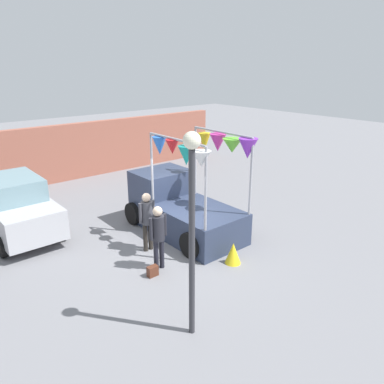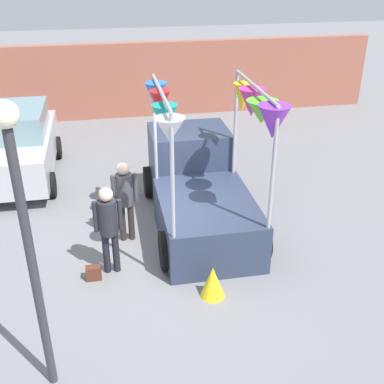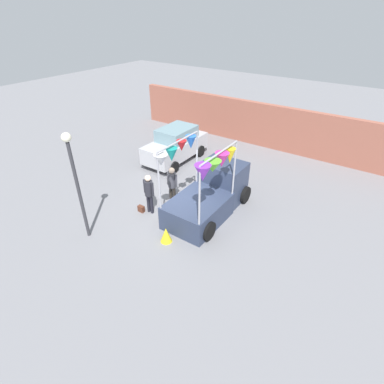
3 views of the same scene
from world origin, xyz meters
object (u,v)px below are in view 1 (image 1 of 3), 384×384
object	(u,v)px
street_lamp	(192,211)
parked_car	(16,206)
person_vendor	(147,216)
vendor_truck	(180,203)
person_customer	(158,232)
handbag	(153,271)
folded_kite_bundle_sunflower	(233,253)

from	to	relation	value
street_lamp	parked_car	bearing A→B (deg)	99.83
street_lamp	person_vendor	bearing A→B (deg)	69.80
vendor_truck	person_customer	bearing A→B (deg)	-141.10
parked_car	handbag	distance (m)	5.26
street_lamp	vendor_truck	bearing A→B (deg)	54.35
person_vendor	folded_kite_bundle_sunflower	distance (m)	2.65
parked_car	person_vendor	bearing A→B (deg)	-54.60
parked_car	person_customer	size ratio (longest dim) A/B	2.25
vendor_truck	handbag	world-z (taller)	vendor_truck
handbag	vendor_truck	bearing A→B (deg)	37.66
vendor_truck	person_customer	world-z (taller)	vendor_truck
vendor_truck	person_customer	size ratio (longest dim) A/B	2.35
person_vendor	folded_kite_bundle_sunflower	xyz separation A→B (m)	(1.35, -2.14, -0.78)
vendor_truck	folded_kite_bundle_sunflower	world-z (taller)	vendor_truck
person_vendor	folded_kite_bundle_sunflower	world-z (taller)	person_vendor
vendor_truck	handbag	distance (m)	3.06
person_vendor	street_lamp	xyz separation A→B (m)	(-1.31, -3.56, 1.60)
handbag	folded_kite_bundle_sunflower	bearing A→B (deg)	-22.81
folded_kite_bundle_sunflower	street_lamp	bearing A→B (deg)	-151.98
person_vendor	person_customer	bearing A→B (deg)	-108.88
handbag	person_customer	bearing A→B (deg)	29.74
person_customer	parked_car	bearing A→B (deg)	115.09
parked_car	street_lamp	bearing A→B (deg)	-80.17
person_customer	handbag	bearing A→B (deg)	-150.26
person_customer	handbag	xyz separation A→B (m)	(-0.35, -0.20, -0.94)
vendor_truck	person_vendor	distance (m)	1.72
parked_car	handbag	world-z (taller)	parked_car
person_vendor	handbag	size ratio (longest dim) A/B	6.32
vendor_truck	person_vendor	bearing A→B (deg)	-161.79
street_lamp	folded_kite_bundle_sunflower	world-z (taller)	street_lamp
person_customer	street_lamp	distance (m)	3.10
street_lamp	folded_kite_bundle_sunflower	bearing A→B (deg)	28.02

